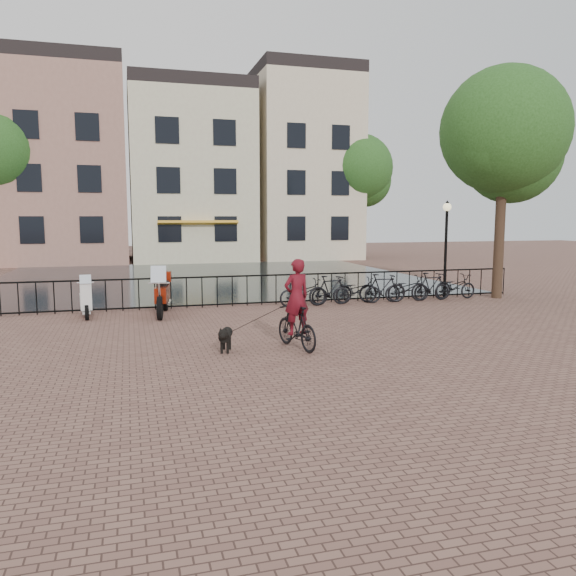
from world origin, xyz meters
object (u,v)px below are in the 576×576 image
object	(u,v)px
lamp_post	(446,233)
cyclist	(297,309)
dog	(226,338)
scooter	(85,294)
motorcycle	(162,289)

from	to	relation	value
lamp_post	cyclist	world-z (taller)	lamp_post
dog	scooter	xyz separation A→B (m)	(-3.27, 5.42, 0.38)
dog	scooter	bearing A→B (deg)	138.05
motorcycle	dog	bearing A→B (deg)	-69.68
lamp_post	scooter	xyz separation A→B (m)	(-12.24, -0.40, -1.71)
scooter	lamp_post	bearing A→B (deg)	-4.26
motorcycle	cyclist	bearing A→B (deg)	-54.98
motorcycle	lamp_post	bearing A→B (deg)	12.59
motorcycle	scooter	distance (m)	2.24
lamp_post	dog	size ratio (longest dim) A/B	3.73
cyclist	dog	world-z (taller)	cyclist
lamp_post	cyclist	size ratio (longest dim) A/B	1.46
cyclist	scooter	world-z (taller)	cyclist
lamp_post	dog	world-z (taller)	lamp_post
lamp_post	dog	xyz separation A→B (m)	(-8.97, -5.82, -2.08)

